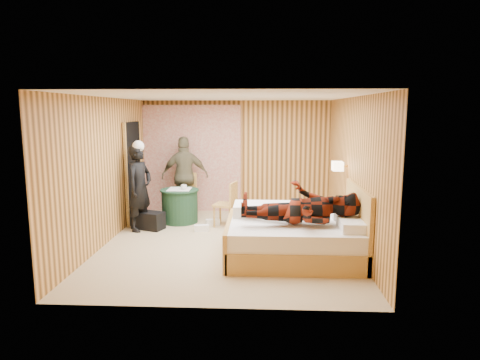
{
  "coord_description": "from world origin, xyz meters",
  "views": [
    {
      "loc": [
        0.57,
        -7.15,
        2.27
      ],
      "look_at": [
        0.19,
        0.36,
        1.05
      ],
      "focal_mm": 32.0,
      "sensor_mm": 36.0,
      "label": 1
    }
  ],
  "objects_px": {
    "wall_lamp": "(338,166)",
    "bed": "(296,236)",
    "duffel_bag": "(148,220)",
    "man_on_bed": "(300,198)",
    "woman_standing": "(140,188)",
    "chair_far": "(186,191)",
    "round_table": "(180,205)",
    "man_at_table": "(185,176)",
    "nightstand": "(331,219)",
    "chair_near": "(229,201)"
  },
  "relations": [
    {
      "from": "wall_lamp",
      "to": "bed",
      "type": "xyz_separation_m",
      "value": [
        -0.8,
        -1.11,
        -0.97
      ]
    },
    {
      "from": "bed",
      "to": "round_table",
      "type": "xyz_separation_m",
      "value": [
        -2.22,
        2.01,
        0.02
      ]
    },
    {
      "from": "man_at_table",
      "to": "duffel_bag",
      "type": "bearing_deg",
      "value": 57.66
    },
    {
      "from": "duffel_bag",
      "to": "man_on_bed",
      "type": "distance_m",
      "value": 3.35
    },
    {
      "from": "woman_standing",
      "to": "chair_far",
      "type": "bearing_deg",
      "value": -5.56
    },
    {
      "from": "wall_lamp",
      "to": "woman_standing",
      "type": "distance_m",
      "value": 3.7
    },
    {
      "from": "man_on_bed",
      "to": "chair_far",
      "type": "bearing_deg",
      "value": 127.9
    },
    {
      "from": "nightstand",
      "to": "chair_far",
      "type": "distance_m",
      "value": 3.25
    },
    {
      "from": "bed",
      "to": "nightstand",
      "type": "height_order",
      "value": "bed"
    },
    {
      "from": "round_table",
      "to": "woman_standing",
      "type": "distance_m",
      "value": 1.01
    },
    {
      "from": "chair_far",
      "to": "nightstand",
      "type": "bearing_deg",
      "value": -10.72
    },
    {
      "from": "chair_far",
      "to": "man_at_table",
      "type": "distance_m",
      "value": 0.32
    },
    {
      "from": "round_table",
      "to": "man_on_bed",
      "type": "distance_m",
      "value": 3.24
    },
    {
      "from": "chair_near",
      "to": "woman_standing",
      "type": "height_order",
      "value": "woman_standing"
    },
    {
      "from": "nightstand",
      "to": "bed",
      "type": "bearing_deg",
      "value": -119.97
    },
    {
      "from": "chair_near",
      "to": "round_table",
      "type": "bearing_deg",
      "value": -89.6
    },
    {
      "from": "duffel_bag",
      "to": "man_on_bed",
      "type": "xyz_separation_m",
      "value": [
        2.77,
        -1.7,
        0.83
      ]
    },
    {
      "from": "woman_standing",
      "to": "man_at_table",
      "type": "distance_m",
      "value": 1.43
    },
    {
      "from": "wall_lamp",
      "to": "woman_standing",
      "type": "height_order",
      "value": "woman_standing"
    },
    {
      "from": "bed",
      "to": "man_on_bed",
      "type": "relative_size",
      "value": 1.18
    },
    {
      "from": "man_at_table",
      "to": "chair_far",
      "type": "bearing_deg",
      "value": 113.46
    },
    {
      "from": "chair_far",
      "to": "man_at_table",
      "type": "relative_size",
      "value": 0.54
    },
    {
      "from": "wall_lamp",
      "to": "nightstand",
      "type": "distance_m",
      "value": 1.04
    },
    {
      "from": "bed",
      "to": "chair_far",
      "type": "distance_m",
      "value": 3.44
    },
    {
      "from": "wall_lamp",
      "to": "bed",
      "type": "relative_size",
      "value": 0.12
    },
    {
      "from": "round_table",
      "to": "woman_standing",
      "type": "relative_size",
      "value": 0.48
    },
    {
      "from": "nightstand",
      "to": "man_on_bed",
      "type": "relative_size",
      "value": 0.32
    },
    {
      "from": "chair_far",
      "to": "bed",
      "type": "bearing_deg",
      "value": -36.83
    },
    {
      "from": "round_table",
      "to": "duffel_bag",
      "type": "height_order",
      "value": "round_table"
    },
    {
      "from": "chair_near",
      "to": "duffel_bag",
      "type": "distance_m",
      "value": 1.6
    },
    {
      "from": "round_table",
      "to": "chair_near",
      "type": "distance_m",
      "value": 1.08
    },
    {
      "from": "bed",
      "to": "woman_standing",
      "type": "distance_m",
      "value": 3.21
    },
    {
      "from": "nightstand",
      "to": "chair_near",
      "type": "distance_m",
      "value": 2.01
    },
    {
      "from": "round_table",
      "to": "man_at_table",
      "type": "relative_size",
      "value": 0.45
    },
    {
      "from": "woman_standing",
      "to": "wall_lamp",
      "type": "bearing_deg",
      "value": -72.25
    },
    {
      "from": "man_at_table",
      "to": "woman_standing",
      "type": "bearing_deg",
      "value": 54.71
    },
    {
      "from": "chair_near",
      "to": "man_at_table",
      "type": "distance_m",
      "value": 1.43
    },
    {
      "from": "man_at_table",
      "to": "wall_lamp",
      "type": "bearing_deg",
      "value": 143.79
    },
    {
      "from": "chair_far",
      "to": "man_at_table",
      "type": "bearing_deg",
      "value": 135.71
    },
    {
      "from": "wall_lamp",
      "to": "round_table",
      "type": "bearing_deg",
      "value": 163.41
    },
    {
      "from": "chair_far",
      "to": "chair_near",
      "type": "bearing_deg",
      "value": -28.63
    },
    {
      "from": "chair_far",
      "to": "woman_standing",
      "type": "height_order",
      "value": "woman_standing"
    },
    {
      "from": "chair_near",
      "to": "chair_far",
      "type": "bearing_deg",
      "value": -116.36
    },
    {
      "from": "chair_near",
      "to": "man_on_bed",
      "type": "bearing_deg",
      "value": 47.52
    },
    {
      "from": "chair_far",
      "to": "round_table",
      "type": "bearing_deg",
      "value": -78.43
    },
    {
      "from": "bed",
      "to": "chair_far",
      "type": "xyz_separation_m",
      "value": [
        -2.2,
        2.63,
        0.21
      ]
    },
    {
      "from": "nightstand",
      "to": "woman_standing",
      "type": "bearing_deg",
      "value": 179.0
    },
    {
      "from": "round_table",
      "to": "chair_far",
      "type": "xyz_separation_m",
      "value": [
        0.02,
        0.63,
        0.19
      ]
    },
    {
      "from": "chair_near",
      "to": "duffel_bag",
      "type": "relative_size",
      "value": 1.5
    },
    {
      "from": "round_table",
      "to": "duffel_bag",
      "type": "distance_m",
      "value": 0.77
    }
  ]
}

